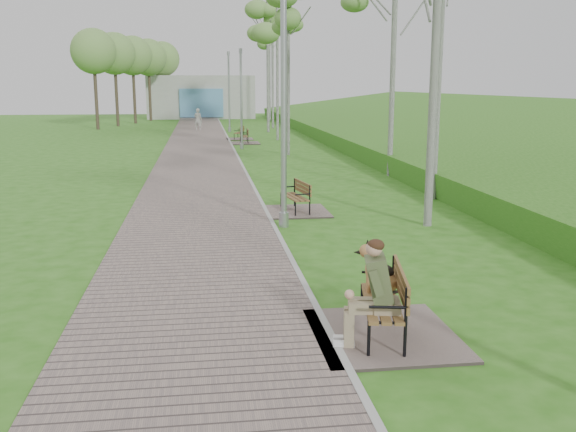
# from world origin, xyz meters

# --- Properties ---
(ground) EXTENTS (120.00, 120.00, 0.00)m
(ground) POSITION_xyz_m (0.00, 0.00, 0.00)
(ground) COLOR #296413
(ground) RESTS_ON ground
(walkway) EXTENTS (3.50, 67.00, 0.04)m
(walkway) POSITION_xyz_m (-1.75, 21.50, 0.02)
(walkway) COLOR #6C5C57
(walkway) RESTS_ON ground
(kerb) EXTENTS (0.10, 67.00, 0.05)m
(kerb) POSITION_xyz_m (0.00, 21.50, 0.03)
(kerb) COLOR #999993
(kerb) RESTS_ON ground
(embankment) EXTENTS (14.00, 70.00, 1.60)m
(embankment) POSITION_xyz_m (12.00, 20.00, 0.00)
(embankment) COLOR #4F8D30
(embankment) RESTS_ON ground
(building_north) EXTENTS (10.00, 5.20, 4.00)m
(building_north) POSITION_xyz_m (-1.50, 50.97, 1.99)
(building_north) COLOR #9E9E99
(building_north) RESTS_ON ground
(bench_main) EXTENTS (1.85, 2.05, 1.61)m
(bench_main) POSITION_xyz_m (0.61, -4.46, 0.45)
(bench_main) COLOR #6C5C57
(bench_main) RESTS_ON ground
(bench_second) EXTENTS (1.61, 1.79, 0.99)m
(bench_second) POSITION_xyz_m (0.74, 3.95, 0.18)
(bench_second) COLOR #6C5C57
(bench_second) RESTS_ON ground
(bench_third) EXTENTS (1.56, 1.73, 0.96)m
(bench_third) POSITION_xyz_m (0.63, 26.25, 0.17)
(bench_third) COLOR #6C5C57
(bench_third) RESTS_ON ground
(bench_far) EXTENTS (1.61, 1.79, 0.99)m
(bench_far) POSITION_xyz_m (0.75, 23.53, 0.18)
(bench_far) COLOR #6C5C57
(bench_far) RESTS_ON ground
(lamp_post_near) EXTENTS (0.23, 0.23, 5.93)m
(lamp_post_near) POSITION_xyz_m (0.23, 2.28, 2.77)
(lamp_post_near) COLOR #989BA0
(lamp_post_near) RESTS_ON ground
(lamp_post_second) EXTENTS (0.19, 0.19, 4.96)m
(lamp_post_second) POSITION_xyz_m (0.43, 20.47, 2.32)
(lamp_post_second) COLOR #989BA0
(lamp_post_second) RESTS_ON ground
(lamp_post_third) EXTENTS (0.21, 0.21, 5.38)m
(lamp_post_third) POSITION_xyz_m (0.35, 32.33, 2.51)
(lamp_post_third) COLOR #989BA0
(lamp_post_third) RESTS_ON ground
(pedestrian_near) EXTENTS (0.66, 0.56, 1.55)m
(pedestrian_near) POSITION_xyz_m (-1.79, 33.94, 0.78)
(pedestrian_near) COLOR silver
(pedestrian_near) RESTS_ON ground
(birch_mid_a) EXTENTS (2.34, 2.34, 8.65)m
(birch_mid_a) POSITION_xyz_m (2.39, 17.46, 6.79)
(birch_mid_a) COLOR silver
(birch_mid_a) RESTS_ON ground
(birch_mid_c) EXTENTS (2.81, 2.81, 9.29)m
(birch_mid_c) POSITION_xyz_m (2.84, 25.39, 7.30)
(birch_mid_c) COLOR silver
(birch_mid_c) RESTS_ON ground
(birch_far_b) EXTENTS (2.46, 2.46, 9.41)m
(birch_far_b) POSITION_xyz_m (2.96, 31.81, 7.39)
(birch_far_b) COLOR silver
(birch_far_b) RESTS_ON ground
(birch_far_c) EXTENTS (2.62, 2.62, 10.18)m
(birch_far_c) POSITION_xyz_m (3.70, 35.61, 7.99)
(birch_far_c) COLOR silver
(birch_far_c) RESTS_ON ground
(birch_distant_b) EXTENTS (2.41, 2.41, 9.73)m
(birch_distant_b) POSITION_xyz_m (4.46, 44.61, 7.64)
(birch_distant_b) COLOR silver
(birch_distant_b) RESTS_ON ground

